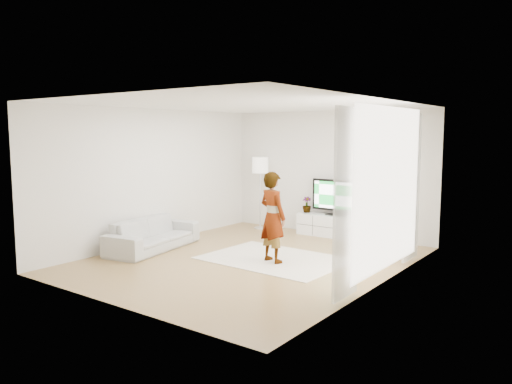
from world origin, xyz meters
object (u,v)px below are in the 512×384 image
Objects in this scene: media_console at (335,226)px; player at (273,217)px; sofa at (153,234)px; rug at (275,259)px; floor_lamp at (260,168)px; television at (336,196)px.

player is (0.13, -2.65, 0.58)m from media_console.
rug is at bearing -82.36° from sofa.
floor_lamp is (-2.06, 2.47, 0.64)m from player.
television is 0.45× the size of rug.
television is at bearing 91.12° from rug.
floor_lamp is at bearing -18.16° from sofa.
sofa is (-2.47, -0.58, -0.51)m from player.
television reaches higher than media_console.
media_console is 3.99m from sofa.
rug is at bearing -88.87° from media_console.
media_console is at bearing -46.29° from sofa.
media_console is 0.68× the size of rug.
media_console is 2.72m from player.
television is (0.00, 0.03, 0.67)m from media_console.
floor_lamp is at bearing -174.65° from media_console.
media_console reaches higher than rug.
rug is at bearing -88.88° from television.
floor_lamp is at bearing 130.93° from rug.
floor_lamp reaches higher than player.
floor_lamp is (-1.92, -0.18, 1.22)m from media_console.
sofa is (-2.34, -3.23, 0.07)m from media_console.
player is 3.28m from floor_lamp.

